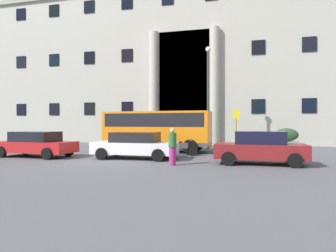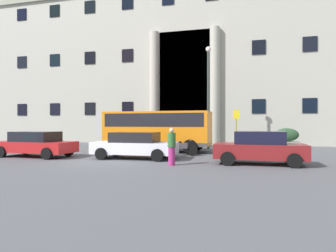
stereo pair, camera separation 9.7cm
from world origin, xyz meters
name	(u,v)px [view 1 (the left image)]	position (x,y,z in m)	size (l,w,h in m)	color
ground_plane	(102,162)	(0.00, 0.00, -0.06)	(80.00, 64.00, 0.12)	#4F5055
office_building_facade	(178,70)	(0.01, 17.47, 7.58)	(39.85, 9.69, 15.17)	#ADAB9E
orange_minibus	(158,128)	(1.28, 5.50, 1.59)	(6.95, 2.77, 2.64)	orange
bus_stop_sign	(236,126)	(6.28, 7.64, 1.72)	(0.44, 0.08, 2.80)	#A09416
hedge_planter_entrance_right	(286,139)	(9.91, 10.56, 0.73)	(1.82, 0.84, 1.51)	gray
hedge_planter_far_east	(116,135)	(-4.15, 10.88, 0.82)	(2.09, 0.92, 1.69)	gray
hedge_planter_entrance_left	(195,139)	(2.95, 10.37, 0.65)	(1.99, 0.79, 1.34)	#6B6159
parked_sedan_second	(36,144)	(-4.44, 0.79, 0.72)	(4.53, 2.16, 1.41)	#B31D1E
parked_sedan_far	(260,148)	(7.51, 0.78, 0.76)	(4.02, 1.93, 1.50)	maroon
parked_compact_extra	(135,145)	(1.25, 1.39, 0.72)	(4.42, 2.13, 1.40)	silver
motorcycle_near_kerb	(37,145)	(-6.13, 3.00, 0.45)	(1.94, 0.55, 0.89)	black
motorcycle_far_end	(239,149)	(6.55, 3.22, 0.46)	(2.06, 0.55, 0.89)	black
scooter_by_planter	(179,148)	(3.19, 3.44, 0.46)	(2.06, 0.55, 0.89)	black
pedestrian_man_red_shirt	(172,147)	(3.74, -0.57, 0.83)	(0.36, 0.36, 1.66)	#9F286A
lamppost_plaza_centre	(208,89)	(4.23, 8.68, 4.41)	(0.40, 0.40, 7.57)	#323B36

